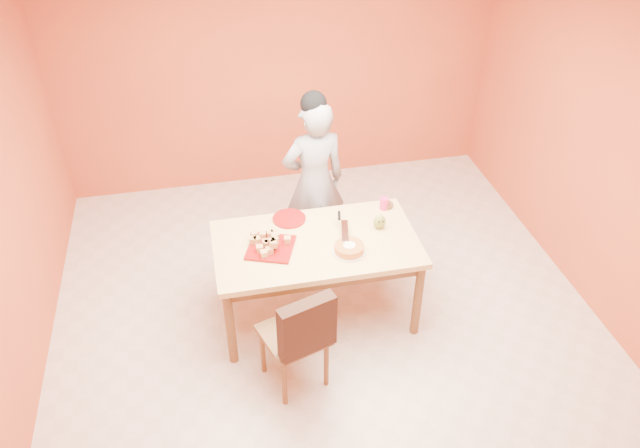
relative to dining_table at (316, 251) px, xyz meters
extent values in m
plane|color=beige|center=(0.07, -0.26, -0.67)|extent=(5.00, 5.00, 0.00)
plane|color=#AF3F28|center=(0.07, 2.24, 0.68)|extent=(4.50, 0.00, 4.50)
plane|color=#AF3F28|center=(2.32, -0.26, 0.68)|extent=(0.00, 5.00, 5.00)
cube|color=#F0CB7D|center=(0.00, 0.00, 0.07)|extent=(1.60, 0.90, 0.05)
cube|color=brown|center=(0.00, 0.00, -0.01)|extent=(1.48, 0.78, 0.10)
cylinder|color=brown|center=(-0.74, -0.39, -0.31)|extent=(0.07, 0.07, 0.71)
cylinder|color=brown|center=(-0.74, 0.39, -0.31)|extent=(0.07, 0.07, 0.71)
cylinder|color=brown|center=(0.74, -0.39, -0.31)|extent=(0.07, 0.07, 0.71)
cylinder|color=brown|center=(0.74, 0.39, -0.31)|extent=(0.07, 0.07, 0.71)
imported|color=gray|center=(0.15, 0.81, 0.12)|extent=(0.62, 0.44, 1.58)
cube|color=maroon|center=(-0.36, -0.01, 0.10)|extent=(0.44, 0.44, 0.02)
cylinder|color=maroon|center=(-0.16, 0.34, 0.10)|extent=(0.32, 0.32, 0.02)
cylinder|color=white|center=(0.22, -0.18, 0.10)|extent=(0.33, 0.33, 0.01)
cylinder|color=orange|center=(0.22, -0.18, 0.13)|extent=(0.29, 0.29, 0.05)
cube|color=silver|center=(0.23, 0.00, 0.17)|extent=(0.11, 0.28, 0.01)
ellipsoid|color=olive|center=(0.53, 0.07, 0.16)|extent=(0.11, 0.09, 0.13)
cylinder|color=#D41F66|center=(0.65, 0.33, 0.15)|extent=(0.09, 0.09, 0.10)
cylinder|color=#321A0D|center=(0.68, 0.35, 0.11)|extent=(0.12, 0.12, 0.03)
camera|label=1|loc=(-0.77, -3.77, 3.09)|focal=35.00mm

